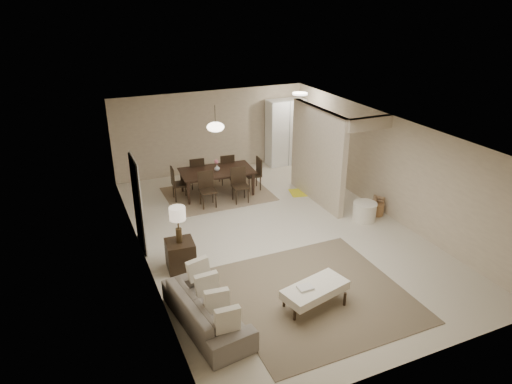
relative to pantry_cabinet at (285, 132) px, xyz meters
name	(u,v)px	position (x,y,z in m)	size (l,w,h in m)	color
floor	(275,232)	(-2.35, -4.15, -1.05)	(9.00, 9.00, 0.00)	beige
ceiling	(277,128)	(-2.35, -4.15, 1.45)	(9.00, 9.00, 0.00)	white
back_wall	(212,132)	(-2.35, 0.35, 0.20)	(6.00, 6.00, 0.00)	tan
left_wall	(140,206)	(-5.35, -4.15, 0.20)	(9.00, 9.00, 0.00)	tan
right_wall	(385,164)	(0.65, -4.15, 0.20)	(9.00, 9.00, 0.00)	tan
partition	(317,156)	(-0.55, -2.90, 0.20)	(0.15, 2.50, 2.50)	tan
doorway	(137,204)	(-5.32, -3.55, -0.03)	(0.04, 0.90, 2.04)	black
pantry_cabinet	(285,132)	(0.00, 0.00, 0.00)	(1.20, 0.55, 2.10)	white
flush_light	(300,94)	(-0.05, -0.95, 1.41)	(0.44, 0.44, 0.05)	white
living_rug	(315,294)	(-2.70, -6.60, -1.04)	(3.20, 3.20, 0.01)	brown
sofa	(207,310)	(-4.80, -6.60, -0.75)	(0.80, 2.05, 0.60)	slate
ottoman_bench	(315,290)	(-2.90, -6.90, -0.70)	(1.30, 0.82, 0.43)	beige
side_table	(181,255)	(-4.75, -4.74, -0.75)	(0.55, 0.55, 0.60)	black
table_lamp	(178,217)	(-4.75, -4.74, 0.12)	(0.32, 0.32, 0.76)	#45341D
round_pouf	(364,212)	(-0.07, -4.45, -0.82)	(0.58, 0.58, 0.45)	beige
wicker_basket	(376,209)	(0.40, -4.32, -0.90)	(0.36, 0.36, 0.31)	#9A663D
dining_rug	(218,194)	(-2.85, -1.52, -1.04)	(2.80, 2.10, 0.01)	#826D50
dining_table	(218,183)	(-2.85, -1.52, -0.70)	(1.98, 1.11, 0.70)	black
dining_chairs	(217,179)	(-2.85, -1.52, -0.59)	(2.49, 1.87, 0.92)	black
vase	(217,168)	(-2.85, -1.52, -0.27)	(0.16, 0.16, 0.16)	silver
yellow_mat	(307,192)	(-0.52, -2.40, -1.04)	(0.92, 0.56, 0.01)	yellow
pendant_light	(215,127)	(-2.85, -1.52, 0.87)	(0.46, 0.46, 0.71)	#45341D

